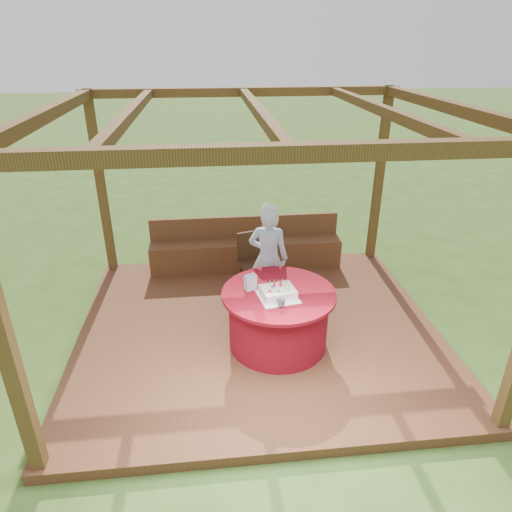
{
  "coord_description": "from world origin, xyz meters",
  "views": [
    {
      "loc": [
        -0.57,
        -4.86,
        3.47
      ],
      "look_at": [
        0.0,
        0.25,
        1.0
      ],
      "focal_mm": 32.0,
      "sensor_mm": 36.0,
      "label": 1
    }
  ],
  "objects_px": {
    "chair": "(254,259)",
    "elderly_woman": "(268,256)",
    "table": "(278,318)",
    "gift_bag": "(250,282)",
    "bench": "(246,251)",
    "birthday_cake": "(278,293)",
    "drinking_glass": "(281,303)"
  },
  "relations": [
    {
      "from": "elderly_woman",
      "to": "drinking_glass",
      "type": "relative_size",
      "value": 15.78
    },
    {
      "from": "birthday_cake",
      "to": "drinking_glass",
      "type": "relative_size",
      "value": 5.23
    },
    {
      "from": "drinking_glass",
      "to": "table",
      "type": "bearing_deg",
      "value": 85.39
    },
    {
      "from": "bench",
      "to": "table",
      "type": "xyz_separation_m",
      "value": [
        0.19,
        -2.11,
        0.1
      ]
    },
    {
      "from": "bench",
      "to": "chair",
      "type": "distance_m",
      "value": 0.79
    },
    {
      "from": "gift_bag",
      "to": "drinking_glass",
      "type": "height_order",
      "value": "gift_bag"
    },
    {
      "from": "elderly_woman",
      "to": "gift_bag",
      "type": "bearing_deg",
      "value": -111.92
    },
    {
      "from": "chair",
      "to": "drinking_glass",
      "type": "xyz_separation_m",
      "value": [
        0.11,
        -1.67,
        0.28
      ]
    },
    {
      "from": "bench",
      "to": "birthday_cake",
      "type": "xyz_separation_m",
      "value": [
        0.16,
        -2.21,
        0.51
      ]
    },
    {
      "from": "table",
      "to": "gift_bag",
      "type": "height_order",
      "value": "gift_bag"
    },
    {
      "from": "chair",
      "to": "table",
      "type": "bearing_deg",
      "value": -84.08
    },
    {
      "from": "table",
      "to": "chair",
      "type": "bearing_deg",
      "value": 95.92
    },
    {
      "from": "table",
      "to": "birthday_cake",
      "type": "bearing_deg",
      "value": -105.09
    },
    {
      "from": "birthday_cake",
      "to": "bench",
      "type": "bearing_deg",
      "value": 94.25
    },
    {
      "from": "table",
      "to": "drinking_glass",
      "type": "xyz_separation_m",
      "value": [
        -0.03,
        -0.32,
        0.4
      ]
    },
    {
      "from": "elderly_woman",
      "to": "birthday_cake",
      "type": "xyz_separation_m",
      "value": [
        -0.03,
        -1.0,
        0.03
      ]
    },
    {
      "from": "birthday_cake",
      "to": "drinking_glass",
      "type": "height_order",
      "value": "birthday_cake"
    },
    {
      "from": "bench",
      "to": "chair",
      "type": "relative_size",
      "value": 3.43
    },
    {
      "from": "elderly_woman",
      "to": "gift_bag",
      "type": "height_order",
      "value": "elderly_woman"
    },
    {
      "from": "chair",
      "to": "drinking_glass",
      "type": "height_order",
      "value": "chair"
    },
    {
      "from": "elderly_woman",
      "to": "birthday_cake",
      "type": "relative_size",
      "value": 3.02
    },
    {
      "from": "elderly_woman",
      "to": "drinking_glass",
      "type": "distance_m",
      "value": 1.21
    },
    {
      "from": "bench",
      "to": "elderly_woman",
      "type": "xyz_separation_m",
      "value": [
        0.19,
        -1.21,
        0.48
      ]
    },
    {
      "from": "chair",
      "to": "elderly_woman",
      "type": "height_order",
      "value": "elderly_woman"
    },
    {
      "from": "bench",
      "to": "drinking_glass",
      "type": "bearing_deg",
      "value": -86.05
    },
    {
      "from": "bench",
      "to": "table",
      "type": "distance_m",
      "value": 2.12
    },
    {
      "from": "bench",
      "to": "birthday_cake",
      "type": "relative_size",
      "value": 6.11
    },
    {
      "from": "table",
      "to": "chair",
      "type": "relative_size",
      "value": 1.51
    },
    {
      "from": "drinking_glass",
      "to": "bench",
      "type": "bearing_deg",
      "value": 93.95
    },
    {
      "from": "bench",
      "to": "elderly_woman",
      "type": "height_order",
      "value": "elderly_woman"
    },
    {
      "from": "bench",
      "to": "drinking_glass",
      "type": "distance_m",
      "value": 2.48
    },
    {
      "from": "bench",
      "to": "drinking_glass",
      "type": "xyz_separation_m",
      "value": [
        0.17,
        -2.42,
        0.49
      ]
    }
  ]
}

